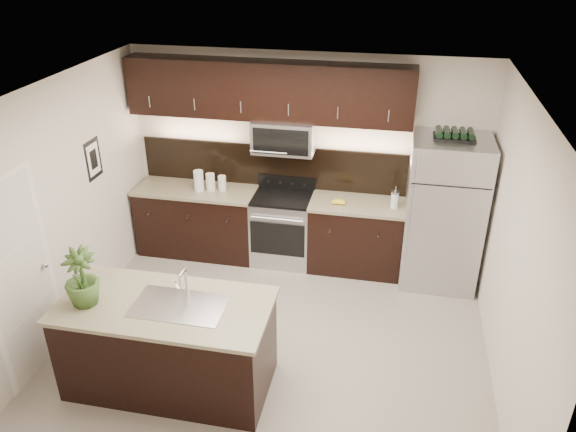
% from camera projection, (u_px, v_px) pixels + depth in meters
% --- Properties ---
extents(ground, '(4.50, 4.50, 0.00)m').
position_uv_depth(ground, '(273.00, 342.00, 6.06)').
color(ground, gray).
rests_on(ground, ground).
extents(room_walls, '(4.52, 4.02, 2.71)m').
position_uv_depth(room_walls, '(258.00, 201.00, 5.27)').
color(room_walls, beige).
rests_on(room_walls, ground).
extents(counter_run, '(3.51, 0.65, 0.94)m').
position_uv_depth(counter_run, '(267.00, 227.00, 7.40)').
color(counter_run, black).
rests_on(counter_run, ground).
extents(upper_fixtures, '(3.49, 0.40, 1.66)m').
position_uv_depth(upper_fixtures, '(270.00, 100.00, 6.76)').
color(upper_fixtures, black).
rests_on(upper_fixtures, counter_run).
extents(island, '(1.96, 0.96, 0.94)m').
position_uv_depth(island, '(169.00, 344.00, 5.32)').
color(island, black).
rests_on(island, ground).
extents(sink_faucet, '(0.84, 0.50, 0.28)m').
position_uv_depth(sink_faucet, '(180.00, 304.00, 5.08)').
color(sink_faucet, silver).
rests_on(sink_faucet, island).
extents(refrigerator, '(0.90, 0.81, 1.87)m').
position_uv_depth(refrigerator, '(444.00, 212.00, 6.75)').
color(refrigerator, '#B2B2B7').
rests_on(refrigerator, ground).
extents(wine_rack, '(0.46, 0.29, 0.11)m').
position_uv_depth(wine_rack, '(455.00, 134.00, 6.29)').
color(wine_rack, black).
rests_on(wine_rack, refrigerator).
extents(plant, '(0.34, 0.34, 0.56)m').
position_uv_depth(plant, '(81.00, 277.00, 4.99)').
color(plant, '#355321').
rests_on(plant, island).
extents(canisters, '(0.40, 0.19, 0.28)m').
position_uv_depth(canisters, '(208.00, 182.00, 7.25)').
color(canisters, silver).
rests_on(canisters, counter_run).
extents(french_press, '(0.10, 0.10, 0.28)m').
position_uv_depth(french_press, '(395.00, 200.00, 6.81)').
color(french_press, silver).
rests_on(french_press, counter_run).
extents(bananas, '(0.18, 0.14, 0.06)m').
position_uv_depth(bananas, '(335.00, 201.00, 6.95)').
color(bananas, gold).
rests_on(bananas, counter_run).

